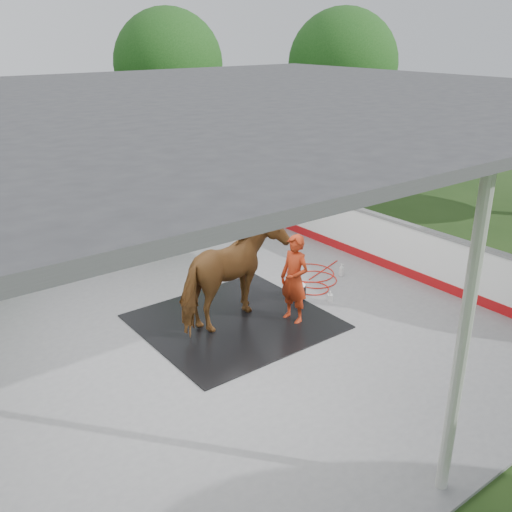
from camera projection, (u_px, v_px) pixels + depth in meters
ground at (217, 331)px, 10.12m from camera, size 100.00×100.00×0.00m
concrete_slab at (217, 330)px, 10.11m from camera, size 12.00×10.00×0.05m
pavilion_structure at (210, 102)px, 8.65m from camera, size 12.60×10.60×4.05m
dasher_board at (390, 245)px, 12.49m from camera, size 0.16×8.00×1.15m
tree_belt at (196, 106)px, 9.55m from camera, size 28.00×28.00×5.80m
rubber_mat at (234, 321)px, 10.34m from camera, size 3.18×2.98×0.02m
horse at (234, 274)px, 9.99m from camera, size 2.35×1.52×1.83m
handler at (294, 279)px, 10.11m from camera, size 0.46×0.64×1.64m
wash_bucket at (298, 291)px, 11.23m from camera, size 0.30×0.30×0.28m
soap_bottle_a at (341, 270)px, 12.22m from camera, size 0.13×0.13×0.28m
soap_bottle_b at (330, 296)px, 11.09m from camera, size 0.14×0.14×0.22m
hose_coil at (313, 278)px, 12.15m from camera, size 1.80×1.47×0.02m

